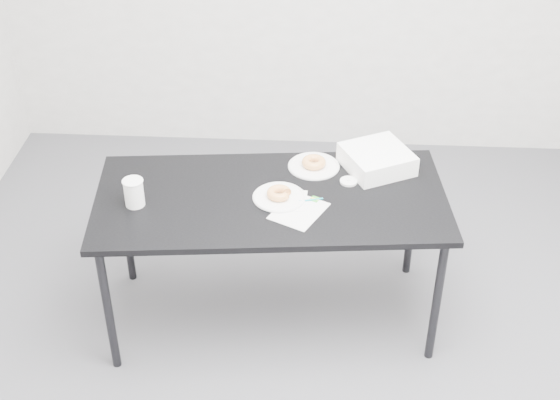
# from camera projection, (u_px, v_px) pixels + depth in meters

# --- Properties ---
(floor) EXTENTS (4.00, 4.00, 0.00)m
(floor) POSITION_uv_depth(u_px,v_px,m) (291.00, 342.00, 3.95)
(floor) COLOR #525157
(floor) RESTS_ON ground
(table) EXTENTS (1.73, 0.94, 0.76)m
(table) POSITION_uv_depth(u_px,v_px,m) (271.00, 206.00, 3.72)
(table) COLOR black
(table) RESTS_ON floor
(scorecard) EXTENTS (0.29, 0.32, 0.00)m
(scorecard) POSITION_uv_depth(u_px,v_px,m) (299.00, 211.00, 3.58)
(scorecard) COLOR white
(scorecard) RESTS_ON table
(logo_patch) EXTENTS (0.06, 0.06, 0.00)m
(logo_patch) POSITION_uv_depth(u_px,v_px,m) (315.00, 199.00, 3.66)
(logo_patch) COLOR green
(logo_patch) RESTS_ON scorecard
(pen) EXTENTS (0.12, 0.04, 0.01)m
(pen) POSITION_uv_depth(u_px,v_px,m) (311.00, 200.00, 3.65)
(pen) COLOR #0D8494
(pen) RESTS_ON scorecard
(napkin) EXTENTS (0.18, 0.18, 0.00)m
(napkin) POSITION_uv_depth(u_px,v_px,m) (288.00, 200.00, 3.65)
(napkin) COLOR white
(napkin) RESTS_ON table
(plate_near) EXTENTS (0.25, 0.25, 0.01)m
(plate_near) POSITION_uv_depth(u_px,v_px,m) (279.00, 197.00, 3.67)
(plate_near) COLOR white
(plate_near) RESTS_ON napkin
(donut_near) EXTENTS (0.14, 0.14, 0.04)m
(donut_near) POSITION_uv_depth(u_px,v_px,m) (279.00, 193.00, 3.65)
(donut_near) COLOR #D38943
(donut_near) RESTS_ON plate_near
(plate_far) EXTENTS (0.26, 0.26, 0.01)m
(plate_far) POSITION_uv_depth(u_px,v_px,m) (314.00, 166.00, 3.89)
(plate_far) COLOR white
(plate_far) RESTS_ON table
(donut_far) EXTENTS (0.15, 0.15, 0.04)m
(donut_far) POSITION_uv_depth(u_px,v_px,m) (314.00, 162.00, 3.88)
(donut_far) COLOR #D38943
(donut_far) RESTS_ON plate_far
(coffee_cup) EXTENTS (0.09, 0.09, 0.14)m
(coffee_cup) POSITION_uv_depth(u_px,v_px,m) (134.00, 193.00, 3.59)
(coffee_cup) COLOR white
(coffee_cup) RESTS_ON table
(cup_lid) EXTENTS (0.09, 0.09, 0.01)m
(cup_lid) POSITION_uv_depth(u_px,v_px,m) (349.00, 181.00, 3.78)
(cup_lid) COLOR silver
(cup_lid) RESTS_ON table
(bakery_box) EXTENTS (0.40, 0.40, 0.10)m
(bakery_box) POSITION_uv_depth(u_px,v_px,m) (377.00, 159.00, 3.86)
(bakery_box) COLOR white
(bakery_box) RESTS_ON table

